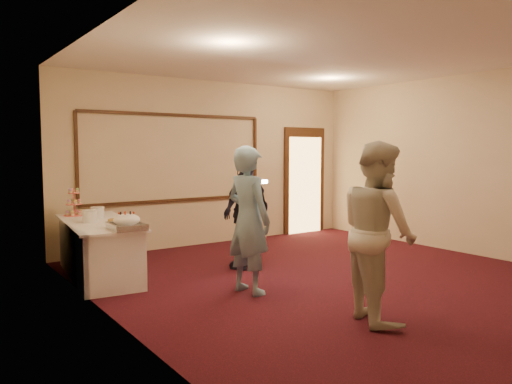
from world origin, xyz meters
The scene contains 14 objects.
floor centered at (0.00, 0.00, 0.00)m, with size 7.00×7.00×0.00m, color black.
room_walls centered at (0.00, 0.00, 2.03)m, with size 6.04×7.04×3.02m.
wall_molding centered at (-0.80, 3.47, 1.60)m, with size 3.45×0.04×1.55m.
doorway centered at (2.15, 3.45, 1.08)m, with size 1.05×0.07×2.20m.
buffet_table centered at (-2.58, 2.20, 0.39)m, with size 1.06×2.24×0.77m.
pavlova_tray centered at (-2.50, 1.32, 0.86)m, with size 0.41×0.57×0.20m.
cupcake_stand centered at (-2.69, 2.98, 0.93)m, with size 0.31×0.31×0.45m.
plate_stack_a centered at (-2.70, 2.15, 0.85)m, with size 0.20×0.20×0.17m.
plate_stack_b centered at (-2.50, 2.49, 0.85)m, with size 0.20×0.20×0.16m.
tart centered at (-2.43, 1.85, 0.80)m, with size 0.28×0.28×0.06m.
man centered at (-1.31, 0.40, 0.90)m, with size 0.65×0.43×1.79m, color #7EABCA.
woman centered at (-0.76, -1.15, 0.92)m, with size 0.89×0.69×1.83m, color beige.
guest centered at (-0.63, 1.47, 0.85)m, with size 0.99×0.41×1.69m, color black.
camera_flash centered at (-0.44, 1.28, 1.28)m, with size 0.07×0.04×0.05m, color white.
Camera 1 is at (-4.64, -4.57, 1.74)m, focal length 35.00 mm.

